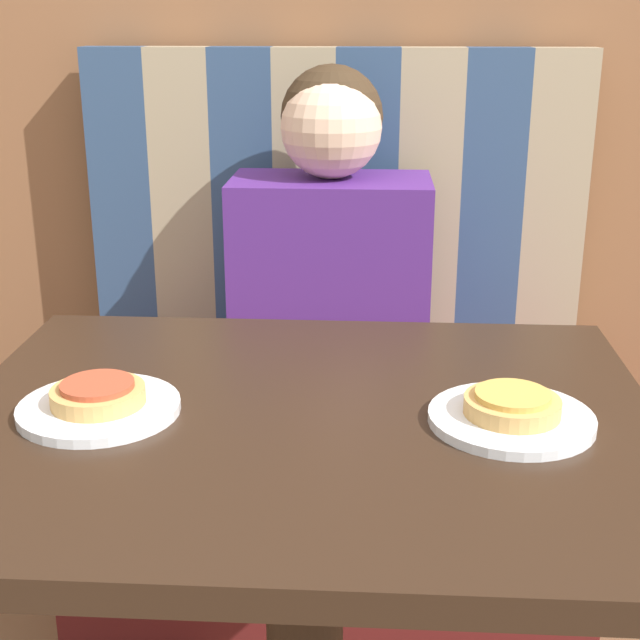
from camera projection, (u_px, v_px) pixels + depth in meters
booth_seat at (330, 487)px, 1.83m from camera, size 1.02×0.47×0.49m
booth_backrest at (336, 201)px, 1.84m from camera, size 1.02×0.06×0.61m
dining_table at (304, 494)px, 1.09m from camera, size 0.84×0.68×0.72m
person at (331, 236)px, 1.66m from camera, size 0.37×0.22×0.59m
plate_left at (99, 408)px, 1.06m from camera, size 0.19×0.19×0.01m
plate_right at (511, 419)px, 1.03m from camera, size 0.19×0.19×0.01m
pizza_left at (98, 394)px, 1.05m from camera, size 0.11×0.11×0.03m
pizza_right at (512, 404)px, 1.02m from camera, size 0.11×0.11×0.03m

